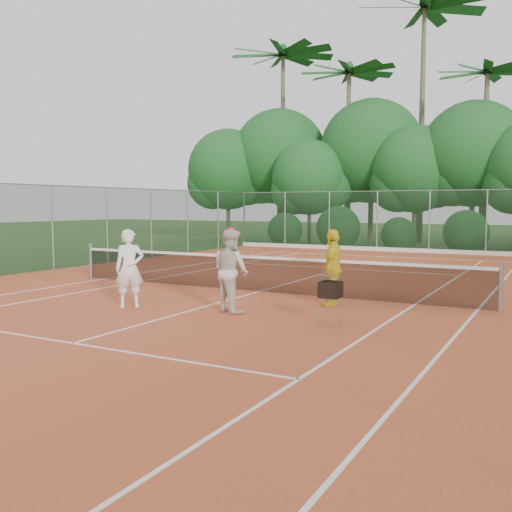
{
  "coord_description": "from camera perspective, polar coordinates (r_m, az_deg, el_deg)",
  "views": [
    {
      "loc": [
        7.13,
        -13.1,
        2.31
      ],
      "look_at": [
        0.62,
        -1.2,
        1.1
      ],
      "focal_mm": 40.0,
      "sensor_mm": 36.0,
      "label": 1
    }
  ],
  "objects": [
    {
      "name": "ground",
      "position": [
        15.09,
        0.1,
        -3.71
      ],
      "size": [
        120.0,
        120.0,
        0.0
      ],
      "primitive_type": "plane",
      "color": "#264518",
      "rests_on": "ground"
    },
    {
      "name": "clay_court",
      "position": [
        15.09,
        0.1,
        -3.67
      ],
      "size": [
        18.0,
        36.0,
        0.02
      ],
      "primitive_type": "cube",
      "color": "#BD522B",
      "rests_on": "ground"
    },
    {
      "name": "tennis_net",
      "position": [
        15.02,
        0.11,
        -1.7
      ],
      "size": [
        11.97,
        0.1,
        1.1
      ],
      "color": "gray",
      "rests_on": "clay_court"
    },
    {
      "name": "player_white",
      "position": [
        13.12,
        -12.54,
        -1.2
      ],
      "size": [
        0.75,
        0.75,
        1.75
      ],
      "primitive_type": "imported",
      "rotation": [
        0.0,
        0.0,
        0.78
      ],
      "color": "white",
      "rests_on": "clay_court"
    },
    {
      "name": "player_center_grp",
      "position": [
        12.21,
        -2.52,
        -1.43
      ],
      "size": [
        1.07,
        0.98,
        1.83
      ],
      "color": "beige",
      "rests_on": "clay_court"
    },
    {
      "name": "player_yellow",
      "position": [
        13.04,
        7.71,
        -1.17
      ],
      "size": [
        0.59,
        1.08,
        1.75
      ],
      "primitive_type": "imported",
      "rotation": [
        0.0,
        0.0,
        -1.41
      ],
      "color": "yellow",
      "rests_on": "clay_court"
    },
    {
      "name": "ball_hopper",
      "position": [
        10.94,
        7.46,
        -3.45
      ],
      "size": [
        0.37,
        0.37,
        0.85
      ],
      "rotation": [
        0.0,
        0.0,
        0.05
      ],
      "color": "gray",
      "rests_on": "clay_court"
    },
    {
      "name": "stray_ball_a",
      "position": [
        25.09,
        10.12,
        -0.15
      ],
      "size": [
        0.07,
        0.07,
        0.07
      ],
      "primitive_type": "sphere",
      "color": "#C4D932",
      "rests_on": "clay_court"
    },
    {
      "name": "stray_ball_b",
      "position": [
        27.71,
        13.54,
        0.28
      ],
      "size": [
        0.07,
        0.07,
        0.07
      ],
      "primitive_type": "sphere",
      "color": "#D7EE37",
      "rests_on": "clay_court"
    },
    {
      "name": "stray_ball_c",
      "position": [
        25.58,
        12.18,
        -0.08
      ],
      "size": [
        0.07,
        0.07,
        0.07
      ],
      "primitive_type": "sphere",
      "color": "#E9F037",
      "rests_on": "clay_court"
    },
    {
      "name": "court_markings",
      "position": [
        15.08,
        0.1,
        -3.62
      ],
      "size": [
        11.03,
        23.83,
        0.01
      ],
      "color": "white",
      "rests_on": "clay_court"
    },
    {
      "name": "fence_back",
      "position": [
        29.0,
        14.45,
        3.37
      ],
      "size": [
        18.07,
        0.07,
        3.0
      ],
      "color": "#19381E",
      "rests_on": "clay_court"
    },
    {
      "name": "tropical_treeline",
      "position": [
        33.92,
        19.18,
        9.55
      ],
      "size": [
        32.1,
        8.49,
        15.03
      ],
      "color": "brown",
      "rests_on": "ground"
    }
  ]
}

